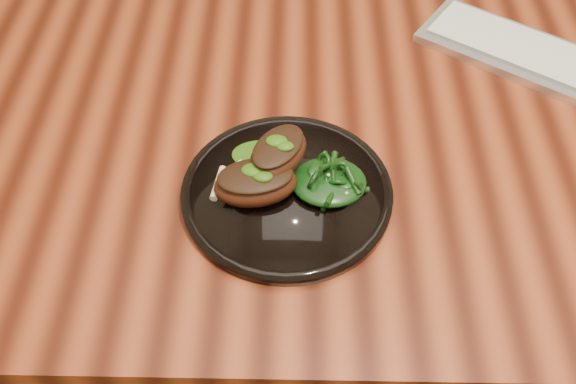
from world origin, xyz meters
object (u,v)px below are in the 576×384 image
(desk, at_px, (457,155))
(greens_heap, at_px, (329,179))
(plate, at_px, (287,193))
(keyboard, at_px, (555,64))
(lamb_chop_front, at_px, (255,183))

(desk, bearing_deg, greens_heap, -143.59)
(desk, height_order, plate, plate)
(desk, relative_size, keyboard, 3.85)
(keyboard, bearing_deg, lamb_chop_front, -148.58)
(lamb_chop_front, bearing_deg, greens_heap, 8.84)
(lamb_chop_front, bearing_deg, keyboard, 31.42)
(lamb_chop_front, xyz_separation_m, greens_heap, (0.09, 0.01, -0.01))
(greens_heap, bearing_deg, desk, 36.41)
(desk, distance_m, plate, 0.31)
(lamb_chop_front, distance_m, keyboard, 0.52)
(greens_heap, bearing_deg, keyboard, 36.12)
(plate, relative_size, lamb_chop_front, 2.35)
(desk, xyz_separation_m, keyboard, (0.15, 0.10, 0.09))
(greens_heap, bearing_deg, plate, -174.81)
(lamb_chop_front, height_order, greens_heap, lamb_chop_front)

